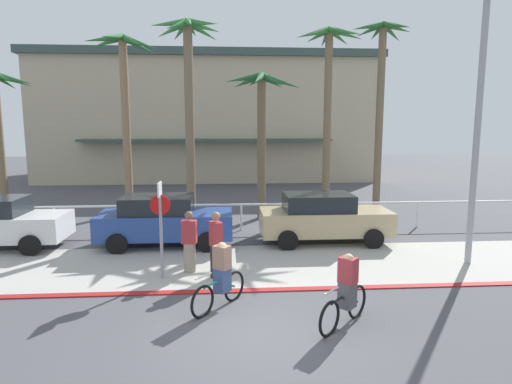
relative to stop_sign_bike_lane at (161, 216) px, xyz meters
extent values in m
plane|color=#4C4C51|center=(2.29, 6.77, -1.68)|extent=(80.00, 80.00, 0.00)
cube|color=#ADAAA0|center=(2.29, 0.97, -1.67)|extent=(44.00, 4.00, 0.02)
cube|color=maroon|center=(2.29, -1.03, -1.66)|extent=(44.00, 0.24, 0.03)
cube|color=#BCAD8E|center=(0.51, 24.45, 2.58)|extent=(23.67, 11.35, 8.51)
cube|color=#384C47|center=(0.51, 24.45, 7.09)|extent=(24.27, 11.95, 0.50)
cube|color=#384C47|center=(0.51, 18.27, 1.32)|extent=(16.57, 1.20, 0.16)
cylinder|color=white|center=(2.29, 5.27, -0.68)|extent=(27.79, 0.08, 0.08)
cylinder|color=white|center=(-4.66, 5.27, -1.18)|extent=(0.08, 0.08, 1.00)
cylinder|color=white|center=(-2.35, 5.27, -1.18)|extent=(0.08, 0.08, 1.00)
cylinder|color=white|center=(-0.03, 5.27, -1.18)|extent=(0.08, 0.08, 1.00)
cylinder|color=white|center=(2.29, 5.27, -1.18)|extent=(0.08, 0.08, 1.00)
cylinder|color=white|center=(4.60, 5.27, -1.18)|extent=(0.08, 0.08, 1.00)
cylinder|color=white|center=(6.92, 5.27, -1.18)|extent=(0.08, 0.08, 1.00)
cylinder|color=white|center=(9.24, 5.27, -1.18)|extent=(0.08, 0.08, 1.00)
cylinder|color=white|center=(11.55, 5.27, -1.18)|extent=(0.08, 0.08, 1.00)
cylinder|color=gray|center=(0.00, 0.00, -0.58)|extent=(0.08, 0.08, 2.20)
cube|color=white|center=(0.00, 0.00, 0.70)|extent=(0.04, 0.56, 0.36)
cylinder|color=red|center=(0.00, 0.00, 0.30)|extent=(0.52, 0.03, 0.52)
cylinder|color=#9EA0A5|center=(8.72, 0.67, 2.07)|extent=(0.18, 0.18, 7.50)
cylinder|color=#756047|center=(-8.66, 9.97, 1.45)|extent=(0.36, 0.36, 6.25)
cone|color=#2D6B33|center=(-7.82, 9.97, 4.37)|extent=(1.75, 0.32, 0.73)
cone|color=#2D6B33|center=(-8.03, 10.50, 4.36)|extent=(1.52, 1.35, 0.75)
cone|color=#2D6B33|center=(-8.53, 10.73, 4.31)|extent=(0.60, 1.67, 0.84)
cone|color=#2D6B33|center=(-8.11, 9.52, 4.41)|extent=(1.35, 1.21, 0.65)
cylinder|color=#846B4C|center=(-2.70, 9.02, 2.21)|extent=(0.36, 0.36, 7.77)
cone|color=#2D6B33|center=(-1.94, 9.02, 5.84)|extent=(1.63, 0.32, 0.81)
cone|color=#2D6B33|center=(-2.13, 9.74, 5.85)|extent=(1.44, 1.70, 0.78)
cone|color=#2D6B33|center=(-2.88, 9.82, 5.89)|extent=(0.69, 1.74, 0.70)
cone|color=#2D6B33|center=(-3.48, 9.40, 5.92)|extent=(1.76, 1.07, 0.65)
cone|color=#2D6B33|center=(-3.44, 8.67, 5.93)|extent=(1.67, 1.03, 0.63)
cone|color=#2D6B33|center=(-2.91, 8.10, 5.94)|extent=(0.75, 1.97, 0.62)
cone|color=#2D6B33|center=(-2.21, 8.42, 5.83)|extent=(1.28, 1.50, 0.81)
cylinder|color=#756047|center=(0.28, 6.93, 2.31)|extent=(0.36, 0.36, 7.98)
cone|color=#387F3D|center=(0.91, 6.93, 6.12)|extent=(1.35, 0.32, 0.67)
cone|color=#387F3D|center=(0.85, 7.41, 6.05)|extent=(1.43, 1.27, 0.81)
cone|color=#387F3D|center=(0.40, 7.63, 6.18)|extent=(0.57, 1.50, 0.58)
cone|color=#387F3D|center=(-0.05, 7.49, 6.06)|extent=(0.98, 1.37, 0.78)
cone|color=#387F3D|center=(-0.34, 7.16, 6.06)|extent=(1.46, 0.79, 0.80)
cone|color=#387F3D|center=(-0.41, 6.68, 6.18)|extent=(1.53, 0.82, 0.57)
cone|color=#387F3D|center=(-0.07, 6.34, 6.05)|extent=(1.02, 1.45, 0.80)
cone|color=#387F3D|center=(0.39, 6.26, 6.13)|extent=(0.57, 1.48, 0.67)
cone|color=#387F3D|center=(0.87, 6.43, 6.17)|extent=(1.45, 1.29, 0.58)
cylinder|color=brown|center=(3.24, 7.47, 1.34)|extent=(0.36, 0.36, 6.02)
cone|color=#235B2D|center=(4.06, 7.47, 4.10)|extent=(1.72, 0.32, 0.80)
cone|color=#235B2D|center=(3.77, 8.13, 4.16)|extent=(1.34, 1.57, 0.69)
cone|color=#235B2D|center=(3.04, 8.36, 4.21)|extent=(0.73, 1.88, 0.58)
cone|color=#235B2D|center=(2.66, 7.76, 4.12)|extent=(1.41, 0.90, 0.75)
cone|color=#235B2D|center=(2.47, 7.10, 4.18)|extent=(1.73, 1.06, 0.65)
cone|color=#235B2D|center=(3.04, 6.58, 4.13)|extent=(0.73, 1.92, 0.75)
cone|color=#235B2D|center=(3.64, 6.98, 4.11)|extent=(1.11, 1.27, 0.78)
cylinder|color=#756047|center=(6.50, 9.39, 2.47)|extent=(0.36, 0.36, 8.30)
cone|color=#387F3D|center=(7.28, 9.39, 6.42)|extent=(1.64, 0.32, 0.73)
cone|color=#387F3D|center=(7.11, 10.00, 6.39)|extent=(1.49, 1.49, 0.77)
cone|color=#387F3D|center=(6.50, 10.23, 6.38)|extent=(0.32, 1.77, 0.80)
cone|color=#387F3D|center=(6.06, 9.84, 6.41)|extent=(1.19, 1.19, 0.73)
cone|color=#387F3D|center=(5.73, 9.39, 6.43)|extent=(1.63, 0.32, 0.70)
cone|color=#387F3D|center=(5.89, 8.78, 6.38)|extent=(1.51, 1.51, 0.80)
cone|color=#387F3D|center=(6.50, 8.59, 6.46)|extent=(0.32, 1.67, 0.64)
cone|color=#387F3D|center=(7.09, 8.81, 6.41)|extent=(1.46, 1.46, 0.74)
cylinder|color=#756047|center=(9.13, 9.74, 2.65)|extent=(0.36, 0.36, 8.65)
cone|color=#2D6B33|center=(9.80, 9.74, 6.80)|extent=(1.42, 0.32, 0.66)
cone|color=#2D6B33|center=(9.80, 10.41, 6.71)|extent=(1.63, 1.63, 0.83)
cone|color=#2D6B33|center=(9.13, 10.60, 6.77)|extent=(0.32, 1.78, 0.71)
cone|color=#2D6B33|center=(8.64, 10.23, 6.78)|extent=(1.26, 1.26, 0.70)
cone|color=#2D6B33|center=(8.39, 9.74, 6.84)|extent=(1.53, 0.32, 0.58)
cone|color=#2D6B33|center=(8.49, 9.11, 6.79)|extent=(1.54, 1.54, 0.69)
cone|color=#2D6B33|center=(9.13, 8.85, 6.76)|extent=(0.32, 1.85, 0.74)
cone|color=#2D6B33|center=(9.59, 9.28, 6.82)|extent=(1.21, 1.21, 0.63)
cylinder|color=black|center=(-4.34, 4.19, -1.35)|extent=(0.66, 0.22, 0.66)
cylinder|color=black|center=(-4.34, 2.39, -1.35)|extent=(0.66, 0.22, 0.66)
cube|color=#284793|center=(-0.31, 3.27, -0.95)|extent=(4.40, 1.80, 0.80)
cube|color=#1E2328|center=(-0.56, 3.27, -0.27)|extent=(2.29, 1.58, 0.56)
cylinder|color=black|center=(1.10, 4.17, -1.35)|extent=(0.66, 0.22, 0.66)
cylinder|color=black|center=(1.10, 2.37, -1.35)|extent=(0.66, 0.22, 0.66)
cylinder|color=black|center=(-1.72, 4.17, -1.35)|extent=(0.66, 0.22, 0.66)
cylinder|color=black|center=(-1.72, 2.37, -1.35)|extent=(0.66, 0.22, 0.66)
cube|color=tan|center=(5.08, 3.31, -0.95)|extent=(4.40, 1.80, 0.80)
cube|color=#1E2328|center=(4.83, 3.31, -0.27)|extent=(2.29, 1.58, 0.56)
cylinder|color=black|center=(6.49, 4.21, -1.35)|extent=(0.66, 0.22, 0.66)
cylinder|color=black|center=(6.49, 2.41, -1.35)|extent=(0.66, 0.22, 0.66)
cylinder|color=black|center=(3.67, 4.21, -1.35)|extent=(0.66, 0.22, 0.66)
cylinder|color=black|center=(3.67, 2.41, -1.35)|extent=(0.66, 0.22, 0.66)
torus|color=black|center=(3.63, -3.42, -1.35)|extent=(0.55, 0.55, 0.72)
torus|color=black|center=(4.41, -2.65, -1.35)|extent=(0.55, 0.55, 0.72)
cylinder|color=black|center=(4.17, -2.88, -1.20)|extent=(0.52, 0.52, 0.35)
cylinder|color=black|center=(3.80, -3.25, -1.06)|extent=(0.31, 0.31, 0.07)
cylinder|color=black|center=(4.11, -2.95, -1.13)|extent=(0.05, 0.05, 0.44)
cylinder|color=silver|center=(3.67, -3.39, -0.80)|extent=(0.38, 0.38, 0.04)
cube|color=#4C4C51|center=(4.11, -2.95, -1.07)|extent=(0.42, 0.42, 0.52)
cube|color=#A33338|center=(4.11, -2.95, -0.55)|extent=(0.42, 0.42, 0.52)
sphere|color=#D6A884|center=(4.11, -2.95, -0.32)|extent=(0.22, 0.22, 0.22)
torus|color=black|center=(1.16, -2.42, -1.35)|extent=(0.50, 0.60, 0.72)
torus|color=black|center=(1.85, -1.56, -1.35)|extent=(0.50, 0.60, 0.72)
cylinder|color=#197F7A|center=(1.64, -1.82, -1.20)|extent=(0.47, 0.57, 0.35)
cylinder|color=#197F7A|center=(1.31, -2.23, -1.06)|extent=(0.28, 0.33, 0.07)
cylinder|color=#197F7A|center=(1.58, -1.89, -1.13)|extent=(0.05, 0.05, 0.44)
cylinder|color=silver|center=(1.20, -2.38, -0.80)|extent=(0.34, 0.41, 0.04)
cube|color=#384C7A|center=(1.58, -1.89, -1.07)|extent=(0.42, 0.42, 0.52)
cube|color=#93705B|center=(1.58, -1.89, -0.55)|extent=(0.43, 0.42, 0.52)
sphere|color=#D6A884|center=(1.58, -1.89, -0.32)|extent=(0.22, 0.22, 0.22)
cylinder|color=#232326|center=(1.42, -0.04, -1.25)|extent=(0.41, 0.41, 0.86)
cube|color=#A33338|center=(1.42, -0.04, -0.49)|extent=(0.38, 0.46, 0.66)
sphere|color=#9E7556|center=(1.42, -0.04, -0.01)|extent=(0.24, 0.24, 0.24)
cylinder|color=gray|center=(0.68, 0.49, -1.27)|extent=(0.36, 0.36, 0.82)
cube|color=#A33338|center=(0.68, 0.49, -0.54)|extent=(0.43, 0.31, 0.63)
sphere|color=brown|center=(0.68, 0.49, -0.09)|extent=(0.23, 0.23, 0.23)
camera|label=1|loc=(1.65, -11.31, 2.34)|focal=31.04mm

